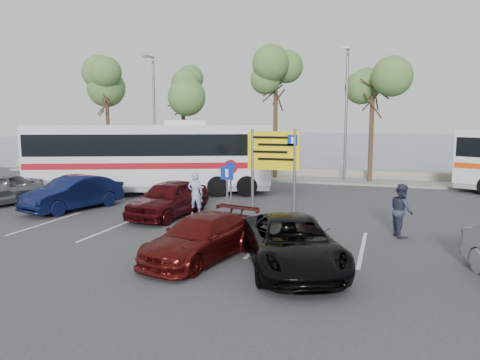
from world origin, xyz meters
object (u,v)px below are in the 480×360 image
(street_lamp_right, at_px, (346,108))
(car_maroon, at_px, (201,238))
(street_lamp_left, at_px, (154,109))
(pedestrian_near, at_px, (195,194))
(car_blue, at_px, (73,193))
(suv_black, at_px, (292,243))
(pedestrian_far, at_px, (401,210))
(direction_sign, at_px, (273,157))
(car_red, at_px, (169,198))
(coach_bus_left, at_px, (151,160))

(street_lamp_right, relative_size, car_maroon, 1.83)
(street_lamp_left, bearing_deg, pedestrian_near, -55.23)
(street_lamp_right, relative_size, car_blue, 1.77)
(suv_black, relative_size, pedestrian_near, 2.79)
(street_lamp_right, distance_m, car_blue, 16.52)
(street_lamp_right, height_order, pedestrian_near, street_lamp_right)
(car_maroon, bearing_deg, pedestrian_far, 52.35)
(direction_sign, xyz_separation_m, pedestrian_near, (-3.07, -1.10, -1.53))
(street_lamp_right, xyz_separation_m, car_maroon, (-2.51, -17.02, -3.96))
(direction_sign, relative_size, pedestrian_near, 2.00)
(direction_sign, height_order, pedestrian_near, direction_sign)
(car_red, bearing_deg, car_maroon, -49.65)
(car_blue, height_order, car_red, car_red)
(coach_bus_left, xyz_separation_m, car_blue, (-1.16, -5.00, -1.07))
(suv_black, bearing_deg, pedestrian_far, 34.16)
(coach_bus_left, relative_size, pedestrian_near, 7.06)
(car_red, bearing_deg, direction_sign, 28.37)
(street_lamp_right, bearing_deg, suv_black, -89.48)
(direction_sign, bearing_deg, pedestrian_near, -160.25)
(suv_black, bearing_deg, car_red, 117.94)
(car_blue, relative_size, suv_black, 0.90)
(street_lamp_right, xyz_separation_m, pedestrian_far, (3.06, -12.52, -3.68))
(car_maroon, bearing_deg, suv_black, 13.41)
(direction_sign, height_order, car_blue, direction_sign)
(car_blue, bearing_deg, car_red, 16.12)
(coach_bus_left, xyz_separation_m, car_red, (3.50, -5.00, -1.06))
(street_lamp_left, relative_size, car_red, 1.80)
(car_red, xyz_separation_m, pedestrian_near, (0.93, 0.59, 0.14))
(street_lamp_left, bearing_deg, suv_black, -52.30)
(street_lamp_right, height_order, car_blue, street_lamp_right)
(coach_bus_left, height_order, car_maroon, coach_bus_left)
(direction_sign, bearing_deg, suv_black, -72.21)
(street_lamp_right, bearing_deg, car_blue, -131.58)
(car_red, bearing_deg, street_lamp_right, 68.87)
(car_blue, xyz_separation_m, suv_black, (10.82, -5.00, -0.05))
(street_lamp_right, bearing_deg, car_maroon, -98.38)
(street_lamp_left, distance_m, car_maroon, 20.38)
(direction_sign, distance_m, pedestrian_near, 3.60)
(coach_bus_left, relative_size, car_red, 2.86)
(direction_sign, bearing_deg, pedestrian_far, -23.48)
(direction_sign, xyz_separation_m, coach_bus_left, (-7.50, 3.30, -0.61))
(car_blue, distance_m, suv_black, 11.92)
(street_lamp_right, distance_m, suv_black, 17.46)
(car_blue, distance_m, pedestrian_far, 13.74)
(car_maroon, bearing_deg, car_red, 138.36)
(car_blue, height_order, car_maroon, car_blue)
(car_blue, bearing_deg, car_maroon, -15.38)
(pedestrian_near, bearing_deg, street_lamp_right, -130.30)
(car_maroon, bearing_deg, direction_sign, 99.05)
(pedestrian_near, xyz_separation_m, pedestrian_far, (8.13, -1.09, 0.02))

